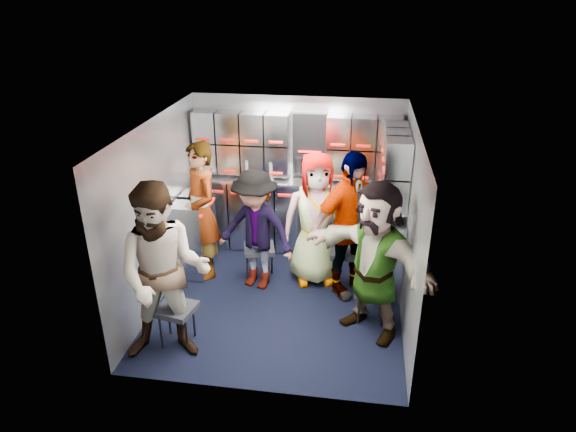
# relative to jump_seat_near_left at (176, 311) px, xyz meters

# --- Properties ---
(floor) EXTENTS (3.00, 3.00, 0.00)m
(floor) POSITION_rel_jump_seat_near_left_xyz_m (0.92, 0.92, -0.39)
(floor) COLOR black
(floor) RESTS_ON ground
(wall_back) EXTENTS (2.80, 0.04, 2.10)m
(wall_back) POSITION_rel_jump_seat_near_left_xyz_m (0.92, 2.42, 0.66)
(wall_back) COLOR #989CA6
(wall_back) RESTS_ON ground
(wall_left) EXTENTS (0.04, 3.00, 2.10)m
(wall_left) POSITION_rel_jump_seat_near_left_xyz_m (-0.48, 0.92, 0.66)
(wall_left) COLOR #989CA6
(wall_left) RESTS_ON ground
(wall_right) EXTENTS (0.04, 3.00, 2.10)m
(wall_right) POSITION_rel_jump_seat_near_left_xyz_m (2.32, 0.92, 0.66)
(wall_right) COLOR #989CA6
(wall_right) RESTS_ON ground
(ceiling) EXTENTS (2.80, 3.00, 0.02)m
(ceiling) POSITION_rel_jump_seat_near_left_xyz_m (0.92, 0.92, 1.71)
(ceiling) COLOR silver
(ceiling) RESTS_ON wall_back
(cart_bank_back) EXTENTS (2.68, 0.38, 0.99)m
(cart_bank_back) POSITION_rel_jump_seat_near_left_xyz_m (0.92, 2.21, 0.11)
(cart_bank_back) COLOR #9FA5AF
(cart_bank_back) RESTS_ON ground
(cart_bank_left) EXTENTS (0.38, 0.76, 0.99)m
(cart_bank_left) POSITION_rel_jump_seat_near_left_xyz_m (-0.27, 1.48, 0.11)
(cart_bank_left) COLOR #9FA5AF
(cart_bank_left) RESTS_ON ground
(counter) EXTENTS (2.68, 0.42, 0.03)m
(counter) POSITION_rel_jump_seat_near_left_xyz_m (0.92, 2.21, 0.63)
(counter) COLOR silver
(counter) RESTS_ON cart_bank_back
(locker_bank_back) EXTENTS (2.68, 0.28, 0.82)m
(locker_bank_back) POSITION_rel_jump_seat_near_left_xyz_m (0.92, 2.27, 1.10)
(locker_bank_back) COLOR #9FA5AF
(locker_bank_back) RESTS_ON wall_back
(locker_bank_right) EXTENTS (0.28, 1.00, 0.82)m
(locker_bank_right) POSITION_rel_jump_seat_near_left_xyz_m (2.17, 1.62, 1.10)
(locker_bank_right) COLOR #9FA5AF
(locker_bank_right) RESTS_ON wall_right
(right_cabinet) EXTENTS (0.28, 1.20, 1.00)m
(right_cabinet) POSITION_rel_jump_seat_near_left_xyz_m (2.17, 1.52, 0.11)
(right_cabinet) COLOR #9FA5AF
(right_cabinet) RESTS_ON ground
(coffee_niche) EXTENTS (0.46, 0.16, 0.84)m
(coffee_niche) POSITION_rel_jump_seat_near_left_xyz_m (1.10, 2.33, 1.08)
(coffee_niche) COLOR black
(coffee_niche) RESTS_ON wall_back
(red_latch_strip) EXTENTS (2.60, 0.02, 0.03)m
(red_latch_strip) POSITION_rel_jump_seat_near_left_xyz_m (0.92, 2.01, 0.49)
(red_latch_strip) COLOR #B71409
(red_latch_strip) RESTS_ON cart_bank_back
(jump_seat_near_left) EXTENTS (0.43, 0.42, 0.44)m
(jump_seat_near_left) POSITION_rel_jump_seat_near_left_xyz_m (0.00, 0.00, 0.00)
(jump_seat_near_left) COLOR black
(jump_seat_near_left) RESTS_ON ground
(jump_seat_mid_left) EXTENTS (0.44, 0.43, 0.44)m
(jump_seat_mid_left) POSITION_rel_jump_seat_near_left_xyz_m (0.59, 1.39, -0.00)
(jump_seat_mid_left) COLOR black
(jump_seat_mid_left) RESTS_ON ground
(jump_seat_center) EXTENTS (0.46, 0.44, 0.44)m
(jump_seat_center) POSITION_rel_jump_seat_near_left_xyz_m (1.28, 1.63, 0.00)
(jump_seat_center) COLOR black
(jump_seat_center) RESTS_ON ground
(jump_seat_mid_right) EXTENTS (0.41, 0.39, 0.48)m
(jump_seat_mid_right) POSITION_rel_jump_seat_near_left_xyz_m (1.68, 1.40, 0.03)
(jump_seat_mid_right) COLOR black
(jump_seat_mid_right) RESTS_ON ground
(jump_seat_near_right) EXTENTS (0.37, 0.35, 0.40)m
(jump_seat_near_right) POSITION_rel_jump_seat_near_left_xyz_m (1.97, 0.68, -0.03)
(jump_seat_near_right) COLOR black
(jump_seat_near_right) RESTS_ON ground
(attendant_standing) EXTENTS (0.73, 0.76, 1.74)m
(attendant_standing) POSITION_rel_jump_seat_near_left_xyz_m (-0.13, 1.39, 0.49)
(attendant_standing) COLOR black
(attendant_standing) RESTS_ON ground
(attendant_arc_a) EXTENTS (1.02, 0.86, 1.84)m
(attendant_arc_a) POSITION_rel_jump_seat_near_left_xyz_m (0.00, -0.18, 0.53)
(attendant_arc_a) COLOR black
(attendant_arc_a) RESTS_ON ground
(attendant_arc_b) EXTENTS (1.09, 0.81, 1.50)m
(attendant_arc_b) POSITION_rel_jump_seat_near_left_xyz_m (0.59, 1.21, 0.36)
(attendant_arc_b) COLOR black
(attendant_arc_b) RESTS_ON ground
(attendant_arc_c) EXTENTS (0.92, 0.71, 1.66)m
(attendant_arc_c) POSITION_rel_jump_seat_near_left_xyz_m (1.28, 1.45, 0.44)
(attendant_arc_c) COLOR black
(attendant_arc_c) RESTS_ON ground
(attendant_arc_d) EXTENTS (1.07, 0.99, 1.77)m
(attendant_arc_d) POSITION_rel_jump_seat_near_left_xyz_m (1.68, 1.22, 0.50)
(attendant_arc_d) COLOR black
(attendant_arc_d) RESTS_ON ground
(attendant_arc_e) EXTENTS (1.57, 1.37, 1.71)m
(attendant_arc_e) POSITION_rel_jump_seat_near_left_xyz_m (1.97, 0.50, 0.47)
(attendant_arc_e) COLOR black
(attendant_arc_e) RESTS_ON ground
(bottle_left) EXTENTS (0.07, 0.07, 0.25)m
(bottle_left) POSITION_rel_jump_seat_near_left_xyz_m (0.61, 2.16, 0.77)
(bottle_left) COLOR white
(bottle_left) RESTS_ON counter
(bottle_mid) EXTENTS (0.07, 0.07, 0.27)m
(bottle_mid) POSITION_rel_jump_seat_near_left_xyz_m (0.29, 2.16, 0.78)
(bottle_mid) COLOR white
(bottle_mid) RESTS_ON counter
(bottle_right) EXTENTS (0.07, 0.07, 0.24)m
(bottle_right) POSITION_rel_jump_seat_near_left_xyz_m (1.14, 2.16, 0.76)
(bottle_right) COLOR white
(bottle_right) RESTS_ON counter
(cup_left) EXTENTS (0.09, 0.09, 0.09)m
(cup_left) POSITION_rel_jump_seat_near_left_xyz_m (0.25, 2.15, 0.69)
(cup_left) COLOR #C2AC89
(cup_left) RESTS_ON counter
(cup_right) EXTENTS (0.07, 0.07, 0.11)m
(cup_right) POSITION_rel_jump_seat_near_left_xyz_m (1.66, 2.15, 0.70)
(cup_right) COLOR #C2AC89
(cup_right) RESTS_ON counter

